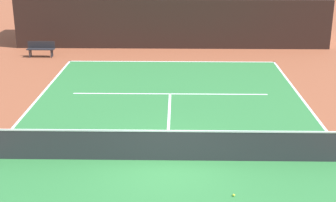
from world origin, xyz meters
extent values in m
plane|color=brown|center=(0.00, 0.00, 0.00)|extent=(80.00, 80.00, 0.00)
cube|color=#2D7238|center=(0.00, 0.00, 0.01)|extent=(11.00, 24.00, 0.01)
cube|color=white|center=(0.00, 11.95, 0.01)|extent=(11.00, 0.10, 0.00)
cube|color=white|center=(0.00, 6.40, 0.01)|extent=(8.26, 0.10, 0.00)
cube|color=white|center=(0.00, 3.20, 0.01)|extent=(0.10, 6.40, 0.00)
cube|color=black|center=(0.00, 15.25, 1.43)|extent=(18.62, 0.30, 2.87)
cube|color=#9E9E99|center=(0.00, 16.60, 1.67)|extent=(18.62, 2.40, 3.34)
cube|color=#9E9E99|center=(0.00, 19.00, 2.04)|extent=(18.62, 2.40, 4.08)
cube|color=#333338|center=(0.00, 0.00, 0.47)|extent=(10.90, 0.02, 0.92)
cube|color=white|center=(0.00, 0.00, 0.96)|extent=(10.90, 0.04, 0.05)
cube|color=#232328|center=(-7.24, 12.88, 0.45)|extent=(1.50, 0.40, 0.05)
cube|color=#232328|center=(-7.24, 13.06, 0.67)|extent=(1.50, 0.04, 0.36)
cube|color=#2D2D33|center=(-7.84, 12.74, 0.21)|extent=(0.06, 0.06, 0.42)
cube|color=#2D2D33|center=(-6.64, 12.74, 0.21)|extent=(0.06, 0.06, 0.42)
cube|color=#2D2D33|center=(-7.84, 13.02, 0.21)|extent=(0.06, 0.06, 0.42)
cube|color=#2D2D33|center=(-6.64, 13.02, 0.21)|extent=(0.06, 0.06, 0.42)
sphere|color=#CCE033|center=(1.77, -2.08, 0.04)|extent=(0.07, 0.07, 0.07)
camera|label=1|loc=(0.28, -13.12, 6.39)|focal=51.75mm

